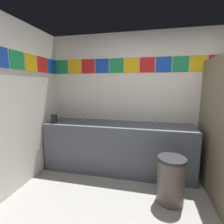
# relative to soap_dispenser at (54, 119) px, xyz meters

# --- Properties ---
(wall_back) EXTENTS (4.21, 0.09, 2.50)m
(wall_back) POSITION_rel_soap_dispenser_xyz_m (1.90, 0.53, 0.30)
(wall_back) COLOR silver
(wall_back) RESTS_ON ground_plane
(vanity_counter) EXTENTS (2.60, 0.61, 0.88)m
(vanity_counter) POSITION_rel_soap_dispenser_xyz_m (1.14, 0.19, -0.51)
(vanity_counter) COLOR #4C515B
(vanity_counter) RESTS_ON ground_plane
(faucet_left) EXTENTS (0.04, 0.10, 0.14)m
(faucet_left) POSITION_rel_soap_dispenser_xyz_m (0.49, 0.28, -0.03)
(faucet_left) COLOR silver
(faucet_left) RESTS_ON vanity_counter
(faucet_right) EXTENTS (0.04, 0.10, 0.14)m
(faucet_right) POSITION_rel_soap_dispenser_xyz_m (1.79, 0.28, -0.03)
(faucet_right) COLOR silver
(faucet_right) RESTS_ON vanity_counter
(soap_dispenser) EXTENTS (0.09, 0.09, 0.16)m
(soap_dispenser) POSITION_rel_soap_dispenser_xyz_m (0.00, 0.00, 0.00)
(soap_dispenser) COLOR black
(soap_dispenser) RESTS_ON vanity_counter
(trash_bin) EXTENTS (0.36, 0.36, 0.63)m
(trash_bin) POSITION_rel_soap_dispenser_xyz_m (1.99, -0.49, -0.64)
(trash_bin) COLOR brown
(trash_bin) RESTS_ON ground_plane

